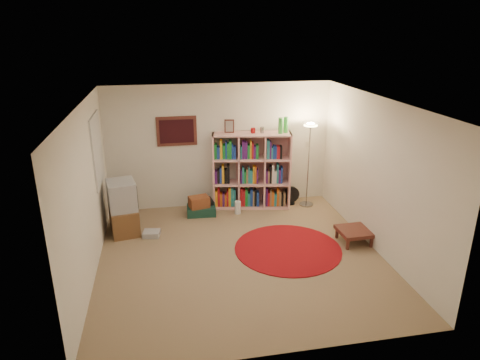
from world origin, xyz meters
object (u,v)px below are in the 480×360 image
at_px(floor_lamp, 310,137).
at_px(suitcase, 201,210).
at_px(bookshelf, 250,172).
at_px(tv_stand, 123,208).
at_px(side_table, 354,232).
at_px(floor_fan, 291,196).

relative_size(floor_lamp, suitcase, 3.01).
xyz_separation_m(bookshelf, tv_stand, (-2.48, -0.76, -0.28)).
bearing_deg(floor_lamp, suitcase, -177.98).
bearing_deg(tv_stand, suitcase, 8.31).
height_order(bookshelf, tv_stand, bookshelf).
bearing_deg(suitcase, tv_stand, -156.97).
relative_size(tv_stand, side_table, 1.77).
bearing_deg(suitcase, floor_lamp, 5.74).
distance_m(floor_fan, tv_stand, 3.42).
distance_m(floor_lamp, floor_fan, 1.30).
bearing_deg(tv_stand, floor_lamp, -1.94).
xyz_separation_m(floor_lamp, tv_stand, (-3.64, -0.58, -0.99)).
distance_m(floor_fan, suitcase, 1.91).
xyz_separation_m(floor_lamp, suitcase, (-2.21, -0.08, -1.37)).
distance_m(bookshelf, suitcase, 1.26).
height_order(floor_fan, side_table, floor_fan).
height_order(tv_stand, suitcase, tv_stand).
height_order(bookshelf, suitcase, bookshelf).
xyz_separation_m(suitcase, side_table, (2.47, -1.65, 0.12)).
bearing_deg(side_table, floor_fan, 107.18).
bearing_deg(bookshelf, floor_lamp, 1.15).
relative_size(tv_stand, suitcase, 1.67).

